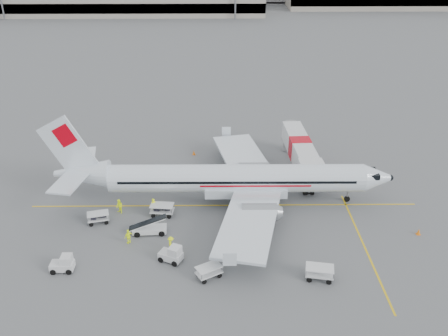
{
  "coord_description": "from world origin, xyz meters",
  "views": [
    {
      "loc": [
        -0.6,
        -49.22,
        29.52
      ],
      "look_at": [
        0.0,
        2.0,
        3.8
      ],
      "focal_mm": 40.0,
      "sensor_mm": 36.0,
      "label": 1
    }
  ],
  "objects_px": {
    "aircraft": "(237,161)",
    "belt_loader": "(149,223)",
    "tug_fore": "(263,217)",
    "jet_bridge": "(299,155)",
    "tug_aft": "(62,263)",
    "tug_mid": "(171,253)"
  },
  "relations": [
    {
      "from": "belt_loader",
      "to": "jet_bridge",
      "type": "bearing_deg",
      "value": 35.42
    },
    {
      "from": "aircraft",
      "to": "tug_mid",
      "type": "relative_size",
      "value": 17.23
    },
    {
      "from": "aircraft",
      "to": "tug_aft",
      "type": "bearing_deg",
      "value": -142.93
    },
    {
      "from": "jet_bridge",
      "to": "tug_aft",
      "type": "xyz_separation_m",
      "value": [
        -25.01,
        -20.23,
        -1.42
      ]
    },
    {
      "from": "tug_mid",
      "to": "tug_aft",
      "type": "relative_size",
      "value": 1.03
    },
    {
      "from": "tug_fore",
      "to": "tug_aft",
      "type": "height_order",
      "value": "tug_fore"
    },
    {
      "from": "tug_aft",
      "to": "belt_loader",
      "type": "bearing_deg",
      "value": 39.56
    },
    {
      "from": "tug_aft",
      "to": "tug_mid",
      "type": "bearing_deg",
      "value": 7.8
    },
    {
      "from": "tug_fore",
      "to": "tug_mid",
      "type": "relative_size",
      "value": 0.98
    },
    {
      "from": "aircraft",
      "to": "jet_bridge",
      "type": "distance_m",
      "value": 11.79
    },
    {
      "from": "tug_aft",
      "to": "tug_fore",
      "type": "bearing_deg",
      "value": 21.7
    },
    {
      "from": "jet_bridge",
      "to": "tug_aft",
      "type": "height_order",
      "value": "jet_bridge"
    },
    {
      "from": "aircraft",
      "to": "belt_loader",
      "type": "xyz_separation_m",
      "value": [
        -9.28,
        -6.32,
        -3.99
      ]
    },
    {
      "from": "tug_fore",
      "to": "tug_aft",
      "type": "distance_m",
      "value": 20.87
    },
    {
      "from": "belt_loader",
      "to": "tug_fore",
      "type": "distance_m",
      "value": 12.09
    },
    {
      "from": "tug_fore",
      "to": "tug_aft",
      "type": "xyz_separation_m",
      "value": [
        -19.38,
        -7.75,
        -0.01
      ]
    },
    {
      "from": "aircraft",
      "to": "tug_mid",
      "type": "distance_m",
      "value": 13.66
    },
    {
      "from": "belt_loader",
      "to": "tug_mid",
      "type": "xyz_separation_m",
      "value": [
        2.59,
        -4.75,
        -0.41
      ]
    },
    {
      "from": "tug_fore",
      "to": "tug_aft",
      "type": "relative_size",
      "value": 1.01
    },
    {
      "from": "tug_mid",
      "to": "tug_aft",
      "type": "xyz_separation_m",
      "value": [
        -9.99,
        -1.38,
        -0.03
      ]
    },
    {
      "from": "tug_fore",
      "to": "aircraft",
      "type": "bearing_deg",
      "value": 116.52
    },
    {
      "from": "aircraft",
      "to": "tug_aft",
      "type": "relative_size",
      "value": 17.8
    }
  ]
}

